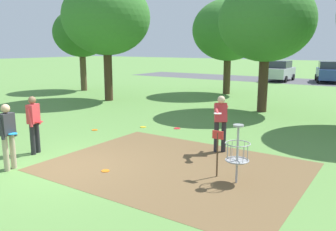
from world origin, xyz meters
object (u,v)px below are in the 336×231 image
(player_throwing, at_px, (8,133))
(frisbee_far_left, at_px, (105,171))
(player_waiting_left, at_px, (220,120))
(frisbee_near_basket, at_px, (95,130))
(disc_golf_basket, at_px, (235,151))
(frisbee_far_right, at_px, (177,128))
(parked_car_center_left, at_px, (328,72))
(tree_mid_left, at_px, (266,21))
(tree_near_left, at_px, (228,30))
(frisbee_by_tee, at_px, (143,127))
(player_foreground_watching, at_px, (34,122))
(tree_mid_center, at_px, (106,18))
(parked_car_leftmost, at_px, (280,71))
(tree_near_right, at_px, (81,33))

(player_throwing, relative_size, frisbee_far_left, 8.28)
(player_waiting_left, height_order, frisbee_near_basket, player_waiting_left)
(disc_golf_basket, relative_size, frisbee_far_right, 5.54)
(disc_golf_basket, height_order, parked_car_center_left, parked_car_center_left)
(frisbee_far_left, bearing_deg, tree_mid_left, 87.05)
(tree_mid_left, relative_size, parked_car_center_left, 1.37)
(player_throwing, height_order, tree_near_left, tree_near_left)
(frisbee_near_basket, height_order, frisbee_far_left, same)
(frisbee_by_tee, bearing_deg, player_throwing, -89.10)
(disc_golf_basket, bearing_deg, player_foreground_watching, -168.51)
(frisbee_by_tee, bearing_deg, tree_mid_center, 143.44)
(frisbee_far_left, height_order, tree_mid_left, tree_mid_left)
(frisbee_far_right, distance_m, tree_mid_left, 7.00)
(frisbee_near_basket, bearing_deg, player_foreground_watching, -77.67)
(player_waiting_left, xyz_separation_m, frisbee_far_right, (-2.68, 1.85, -0.98))
(player_waiting_left, relative_size, frisbee_by_tee, 7.15)
(frisbee_far_right, bearing_deg, frisbee_far_left, -78.84)
(player_foreground_watching, height_order, tree_mid_left, tree_mid_left)
(frisbee_far_right, relative_size, tree_near_left, 0.04)
(frisbee_far_left, bearing_deg, player_foreground_watching, -179.46)
(player_foreground_watching, xyz_separation_m, parked_car_leftmost, (-0.49, 26.42, -0.05))
(player_throwing, height_order, tree_mid_center, tree_mid_center)
(frisbee_by_tee, xyz_separation_m, frisbee_far_right, (1.23, 0.54, 0.00))
(player_foreground_watching, bearing_deg, tree_mid_center, 121.26)
(tree_near_right, bearing_deg, parked_car_center_left, 49.98)
(frisbee_far_left, bearing_deg, player_waiting_left, 61.56)
(player_throwing, bearing_deg, frisbee_near_basket, 107.17)
(frisbee_near_basket, height_order, frisbee_by_tee, same)
(frisbee_near_basket, distance_m, tree_mid_center, 8.86)
(tree_mid_left, relative_size, tree_mid_center, 0.90)
(parked_car_center_left, bearing_deg, frisbee_far_right, -94.13)
(player_foreground_watching, xyz_separation_m, tree_near_left, (-0.82, 15.35, 3.19))
(tree_near_left, xyz_separation_m, tree_mid_center, (-4.57, -6.47, 0.56))
(player_foreground_watching, height_order, player_waiting_left, same)
(frisbee_near_basket, xyz_separation_m, frisbee_far_left, (3.45, -3.02, 0.00))
(player_waiting_left, height_order, tree_near_left, tree_near_left)
(player_foreground_watching, bearing_deg, frisbee_far_left, 0.54)
(player_waiting_left, height_order, tree_near_right, tree_near_right)
(tree_near_right, bearing_deg, player_throwing, -49.35)
(frisbee_far_left, height_order, frisbee_far_right, same)
(disc_golf_basket, bearing_deg, frisbee_far_left, -159.09)
(frisbee_far_left, relative_size, tree_mid_left, 0.03)
(frisbee_far_right, height_order, tree_near_left, tree_near_left)
(player_foreground_watching, distance_m, frisbee_near_basket, 3.26)
(player_throwing, relative_size, parked_car_leftmost, 0.41)
(frisbee_far_left, xyz_separation_m, tree_near_left, (-3.60, 15.33, 4.15))
(tree_near_right, bearing_deg, parked_car_leftmost, 57.19)
(disc_golf_basket, distance_m, tree_mid_left, 10.14)
(tree_near_left, distance_m, tree_near_right, 10.17)
(disc_golf_basket, xyz_separation_m, player_foreground_watching, (-5.79, -1.18, 0.21))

